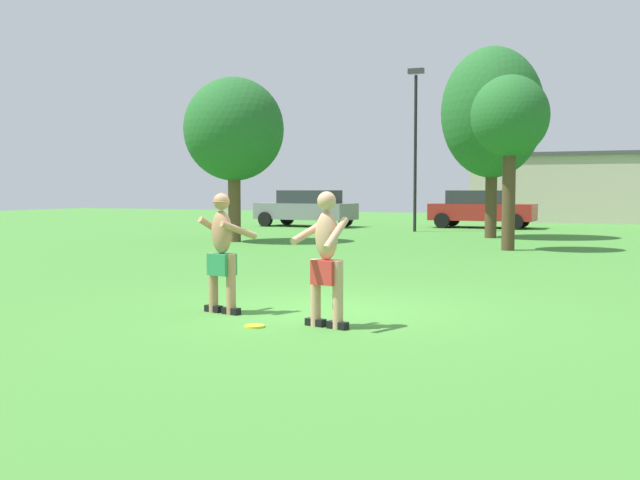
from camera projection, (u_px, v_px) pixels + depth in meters
name	position (u px, v px, depth m)	size (l,w,h in m)	color
ground_plane	(328.00, 311.00, 10.52)	(80.00, 80.00, 0.00)	#428433
player_with_cap	(222.00, 248.00, 10.29)	(0.75, 0.62, 1.64)	black
player_in_red	(326.00, 257.00, 9.23)	(0.65, 0.64, 1.66)	black
frisbee	(255.00, 326.00, 9.31)	(0.25, 0.25, 0.03)	yellow
car_red_near_post	(481.00, 208.00, 32.10)	(4.33, 2.07, 1.58)	maroon
car_gray_far_end	(307.00, 208.00, 33.16)	(4.43, 2.31, 1.58)	slate
lamp_post	(415.00, 133.00, 29.16)	(0.60, 0.24, 6.23)	black
outbuilding_behind_lot	(612.00, 187.00, 38.41)	(13.46, 6.92, 3.41)	#B2A893
tree_left_field	(510.00, 119.00, 20.43)	(2.09, 2.09, 4.72)	#4C3823
tree_right_field	(234.00, 130.00, 23.73)	(3.12, 3.12, 5.13)	brown
tree_near_building	(492.00, 113.00, 25.47)	(3.41, 3.41, 6.39)	#4C3823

